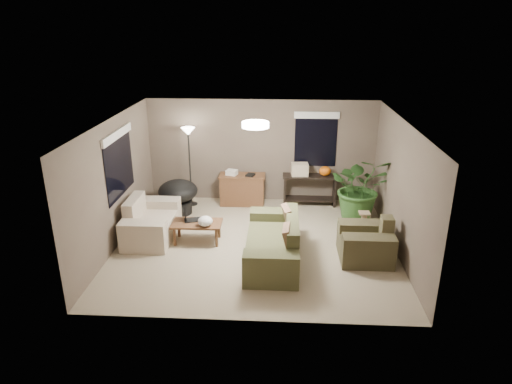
# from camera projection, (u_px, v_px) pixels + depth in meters

# --- Properties ---
(room_shell) EXTENTS (5.50, 5.50, 5.50)m
(room_shell) POSITION_uv_depth(u_px,v_px,m) (255.00, 186.00, 8.74)
(room_shell) COLOR tan
(room_shell) RESTS_ON ground
(main_sofa) EXTENTS (0.95, 2.20, 0.85)m
(main_sofa) POSITION_uv_depth(u_px,v_px,m) (275.00, 245.00, 8.53)
(main_sofa) COLOR #4E5030
(main_sofa) RESTS_ON ground
(throw_pillows) EXTENTS (0.32, 1.38, 0.47)m
(throw_pillows) POSITION_uv_depth(u_px,v_px,m) (289.00, 228.00, 8.39)
(throw_pillows) COLOR #8C7251
(throw_pillows) RESTS_ON main_sofa
(loveseat) EXTENTS (0.90, 1.60, 0.85)m
(loveseat) POSITION_uv_depth(u_px,v_px,m) (150.00, 223.00, 9.42)
(loveseat) COLOR beige
(loveseat) RESTS_ON ground
(armchair) EXTENTS (0.95, 1.00, 0.85)m
(armchair) POSITION_uv_depth(u_px,v_px,m) (366.00, 244.00, 8.55)
(armchair) COLOR brown
(armchair) RESTS_ON ground
(coffee_table) EXTENTS (1.00, 0.55, 0.42)m
(coffee_table) POSITION_uv_depth(u_px,v_px,m) (197.00, 225.00, 9.18)
(coffee_table) COLOR brown
(coffee_table) RESTS_ON ground
(laptop) EXTENTS (0.42, 0.31, 0.24)m
(laptop) POSITION_uv_depth(u_px,v_px,m) (189.00, 218.00, 9.24)
(laptop) COLOR black
(laptop) RESTS_ON coffee_table
(plastic_bag) EXTENTS (0.33, 0.31, 0.20)m
(plastic_bag) POSITION_uv_depth(u_px,v_px,m) (205.00, 221.00, 8.97)
(plastic_bag) COLOR white
(plastic_bag) RESTS_ON coffee_table
(desk) EXTENTS (1.10, 0.50, 0.75)m
(desk) POSITION_uv_depth(u_px,v_px,m) (242.00, 189.00, 11.07)
(desk) COLOR brown
(desk) RESTS_ON ground
(desk_papers) EXTENTS (0.72, 0.31, 0.12)m
(desk_papers) POSITION_uv_depth(u_px,v_px,m) (236.00, 173.00, 10.92)
(desk_papers) COLOR silver
(desk_papers) RESTS_ON desk
(console_table) EXTENTS (1.30, 0.40, 0.75)m
(console_table) POSITION_uv_depth(u_px,v_px,m) (310.00, 188.00, 11.02)
(console_table) COLOR black
(console_table) RESTS_ON ground
(pumpkin) EXTENTS (0.32, 0.32, 0.23)m
(pumpkin) POSITION_uv_depth(u_px,v_px,m) (325.00, 171.00, 10.85)
(pumpkin) COLOR orange
(pumpkin) RESTS_ON console_table
(cardboard_box) EXTENTS (0.41, 0.32, 0.29)m
(cardboard_box) POSITION_uv_depth(u_px,v_px,m) (300.00, 169.00, 10.87)
(cardboard_box) COLOR beige
(cardboard_box) RESTS_ON console_table
(papasan_chair) EXTENTS (1.15, 1.15, 0.80)m
(papasan_chair) POSITION_uv_depth(u_px,v_px,m) (178.00, 194.00, 10.52)
(papasan_chair) COLOR black
(papasan_chair) RESTS_ON ground
(floor_lamp) EXTENTS (0.32, 0.32, 1.91)m
(floor_lamp) POSITION_uv_depth(u_px,v_px,m) (188.00, 141.00, 10.62)
(floor_lamp) COLOR black
(floor_lamp) RESTS_ON ground
(ceiling_fixture) EXTENTS (0.50, 0.50, 0.10)m
(ceiling_fixture) POSITION_uv_depth(u_px,v_px,m) (255.00, 125.00, 8.32)
(ceiling_fixture) COLOR white
(ceiling_fixture) RESTS_ON room_shell
(houseplant) EXTENTS (1.35, 1.50, 1.17)m
(houseplant) POSITION_uv_depth(u_px,v_px,m) (360.00, 194.00, 10.21)
(houseplant) COLOR #2D5923
(houseplant) RESTS_ON ground
(cat_scratching_post) EXTENTS (0.32, 0.32, 0.50)m
(cat_scratching_post) POSITION_uv_depth(u_px,v_px,m) (363.00, 225.00, 9.54)
(cat_scratching_post) COLOR tan
(cat_scratching_post) RESTS_ON ground
(window_left) EXTENTS (0.05, 1.56, 1.33)m
(window_left) POSITION_uv_depth(u_px,v_px,m) (118.00, 153.00, 8.98)
(window_left) COLOR black
(window_left) RESTS_ON room_shell
(window_back) EXTENTS (1.06, 0.05, 1.33)m
(window_back) POSITION_uv_depth(u_px,v_px,m) (316.00, 130.00, 10.80)
(window_back) COLOR black
(window_back) RESTS_ON room_shell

